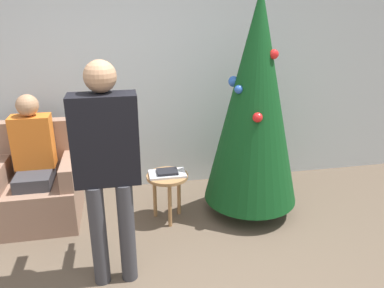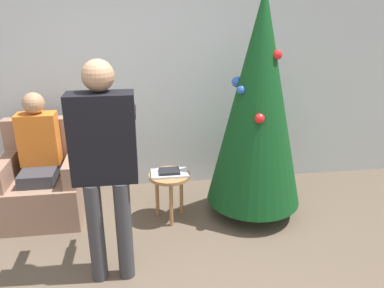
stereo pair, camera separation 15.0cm
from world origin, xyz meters
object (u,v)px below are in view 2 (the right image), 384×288
object	(u,v)px
armchair	(44,184)
person_standing	(104,155)
christmas_tree	(258,101)
person_seated	(39,153)
side_stool	(170,182)

from	to	relation	value
armchair	person_standing	bearing A→B (deg)	-54.49
christmas_tree	person_seated	world-z (taller)	christmas_tree
person_standing	side_stool	bearing A→B (deg)	55.25
christmas_tree	person_standing	distance (m)	1.53
person_seated	side_stool	xyz separation A→B (m)	(1.22, -0.24, -0.28)
armchair	person_standing	size ratio (longest dim) A/B	0.56
christmas_tree	person_seated	distance (m)	2.12
armchair	person_seated	xyz separation A→B (m)	(0.00, -0.03, 0.35)
person_seated	person_standing	distance (m)	1.25
armchair	person_standing	xyz separation A→B (m)	(0.71, -1.00, 0.68)
person_seated	side_stool	size ratio (longest dim) A/B	2.60
person_seated	person_standing	xyz separation A→B (m)	(0.71, -0.97, 0.33)
person_standing	side_stool	distance (m)	1.08
christmas_tree	armchair	xyz separation A→B (m)	(-2.05, 0.27, -0.84)
christmas_tree	side_stool	bearing A→B (deg)	179.51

